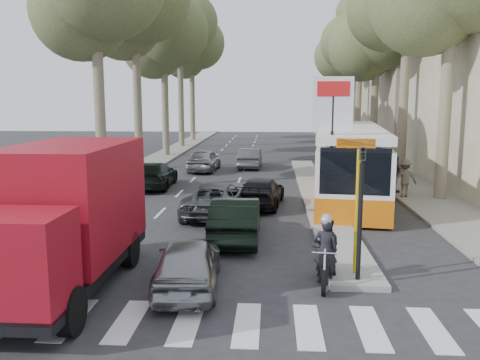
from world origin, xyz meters
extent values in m
plane|color=#28282B|center=(0.00, 0.00, 0.00)|extent=(120.00, 120.00, 0.00)
cube|color=gray|center=(8.60, 25.00, 0.06)|extent=(3.20, 70.00, 0.12)
cube|color=gray|center=(-8.00, 28.00, 0.06)|extent=(2.40, 64.00, 0.12)
cube|color=gray|center=(3.25, 11.00, 0.08)|extent=(1.50, 26.00, 0.16)
cube|color=#B7A88E|center=(15.50, 34.00, 8.00)|extent=(11.00, 20.00, 16.00)
cylinder|color=yellow|center=(3.25, -1.00, 1.75)|extent=(0.10, 0.10, 3.50)
cylinder|color=yellow|center=(3.25, 5.00, 1.75)|extent=(0.10, 0.10, 3.50)
cylinder|color=yellow|center=(3.25, 11.00, 1.75)|extent=(0.10, 0.10, 3.50)
cylinder|color=black|center=(3.25, 5.00, 2.60)|extent=(0.12, 0.12, 5.20)
cube|color=white|center=(3.25, 5.00, 4.60)|extent=(1.50, 0.10, 2.00)
cube|color=red|center=(3.25, 4.94, 5.15)|extent=(1.20, 0.02, 0.55)
cylinder|color=black|center=(3.25, -1.50, 1.60)|extent=(0.12, 0.12, 3.20)
imported|color=black|center=(3.25, -1.50, 3.10)|extent=(0.16, 0.41, 1.00)
cylinder|color=#6B604C|center=(-8.00, 12.00, 4.20)|extent=(0.56, 0.56, 8.40)
sphere|color=#41502D|center=(-9.00, 12.60, 9.30)|extent=(5.20, 5.20, 5.20)
cylinder|color=#6B604C|center=(-8.10, 20.00, 4.48)|extent=(0.56, 0.56, 8.96)
sphere|color=#41502D|center=(-9.10, 20.60, 9.92)|extent=(5.20, 5.20, 5.20)
cylinder|color=#6B604C|center=(-7.90, 28.00, 4.06)|extent=(0.56, 0.56, 8.12)
sphere|color=#41502D|center=(-8.90, 28.60, 8.99)|extent=(5.20, 5.20, 5.20)
sphere|color=#41502D|center=(-7.00, 27.20, 10.15)|extent=(5.80, 5.80, 5.80)
sphere|color=#41502D|center=(-7.70, 29.10, 11.31)|extent=(4.80, 4.80, 4.80)
cylinder|color=#6B604C|center=(-8.00, 36.00, 4.76)|extent=(0.56, 0.56, 9.52)
sphere|color=#41502D|center=(-9.00, 36.60, 10.54)|extent=(5.20, 5.20, 5.20)
sphere|color=#41502D|center=(-7.10, 35.20, 11.90)|extent=(5.80, 5.80, 5.80)
sphere|color=#41502D|center=(-7.80, 37.10, 13.26)|extent=(4.80, 4.80, 4.80)
cylinder|color=#6B604C|center=(-8.10, 44.00, 4.34)|extent=(0.56, 0.56, 8.68)
sphere|color=#41502D|center=(-9.10, 44.60, 9.61)|extent=(5.20, 5.20, 5.20)
sphere|color=#41502D|center=(-7.20, 43.20, 10.85)|extent=(5.80, 5.80, 5.80)
sphere|color=#41502D|center=(-7.90, 45.10, 12.09)|extent=(4.80, 4.80, 4.80)
cylinder|color=#6B604C|center=(9.00, 10.00, 4.20)|extent=(0.56, 0.56, 8.40)
cylinder|color=#6B604C|center=(9.10, 18.00, 4.62)|extent=(0.56, 0.56, 9.24)
sphere|color=#41502D|center=(8.10, 18.60, 10.23)|extent=(5.20, 5.20, 5.20)
cylinder|color=#6B604C|center=(8.90, 26.00, 3.92)|extent=(0.56, 0.56, 7.84)
sphere|color=#41502D|center=(7.90, 26.60, 8.68)|extent=(5.20, 5.20, 5.20)
sphere|color=#41502D|center=(9.80, 25.20, 9.80)|extent=(5.80, 5.80, 5.80)
sphere|color=#41502D|center=(9.10, 27.10, 10.92)|extent=(4.80, 4.80, 4.80)
cylinder|color=#6B604C|center=(9.00, 34.00, 4.48)|extent=(0.56, 0.56, 8.96)
sphere|color=#41502D|center=(8.00, 34.60, 9.92)|extent=(5.20, 5.20, 5.20)
sphere|color=#41502D|center=(9.90, 33.20, 11.20)|extent=(5.80, 5.80, 5.80)
sphere|color=#41502D|center=(9.20, 35.10, 12.48)|extent=(4.80, 4.80, 4.80)
cylinder|color=#6B604C|center=(9.10, 42.00, 4.20)|extent=(0.56, 0.56, 8.40)
sphere|color=#41502D|center=(8.10, 42.60, 9.30)|extent=(5.20, 5.20, 5.20)
sphere|color=#41502D|center=(10.00, 41.20, 10.50)|extent=(5.80, 5.80, 5.80)
sphere|color=#41502D|center=(9.30, 43.10, 11.70)|extent=(4.80, 4.80, 4.80)
imported|color=gray|center=(-1.10, -2.00, 0.67)|extent=(1.83, 4.01, 1.33)
imported|color=black|center=(-0.20, 2.57, 0.74)|extent=(1.62, 4.51, 1.48)
imported|color=#46494D|center=(-1.25, 6.29, 0.69)|extent=(2.66, 5.11, 1.37)
imported|color=black|center=(0.53, 8.13, 0.64)|extent=(2.32, 4.62, 1.29)
imported|color=gray|center=(-3.50, 19.12, 0.75)|extent=(2.04, 4.50, 1.50)
imported|color=#52545B|center=(-0.50, 20.93, 0.69)|extent=(1.60, 4.23, 1.38)
imported|color=black|center=(-5.35, 12.61, 0.70)|extent=(2.06, 4.85, 1.39)
cube|color=black|center=(-4.20, -2.44, 0.63)|extent=(2.51, 6.82, 0.28)
cylinder|color=black|center=(-3.07, -4.71, 0.51)|extent=(0.34, 1.02, 1.02)
cylinder|color=black|center=(-5.33, -0.39, 0.51)|extent=(0.34, 1.02, 1.02)
cylinder|color=black|center=(-3.06, -0.39, 0.51)|extent=(0.34, 1.02, 1.02)
cube|color=maroon|center=(-4.20, -5.05, 1.65)|extent=(2.50, 1.60, 1.93)
cube|color=maroon|center=(-4.20, -1.53, 2.22)|extent=(2.62, 4.78, 2.84)
cube|color=orange|center=(4.80, 10.66, 0.63)|extent=(4.44, 13.45, 1.03)
cube|color=white|center=(4.80, 10.66, 2.01)|extent=(4.44, 13.45, 1.72)
cube|color=black|center=(4.80, 10.66, 2.35)|extent=(4.40, 12.93, 0.98)
cube|color=white|center=(4.80, 10.66, 3.27)|extent=(4.44, 13.45, 0.34)
cube|color=black|center=(4.01, 4.14, 2.18)|extent=(2.51, 0.36, 1.72)
cube|color=orange|center=(4.01, 4.14, 3.19)|extent=(1.37, 0.23, 0.37)
cylinder|color=black|center=(2.99, 6.63, 0.52)|extent=(0.45, 1.13, 1.10)
cylinder|color=black|center=(5.60, 6.31, 0.52)|extent=(0.45, 1.13, 1.10)
cylinder|color=black|center=(3.97, 14.75, 0.52)|extent=(0.45, 1.13, 1.10)
cylinder|color=black|center=(6.58, 14.43, 0.52)|extent=(0.45, 1.13, 1.10)
cylinder|color=black|center=(2.30, -2.26, 0.33)|extent=(0.19, 0.66, 0.65)
cylinder|color=black|center=(2.50, -0.74, 0.33)|extent=(0.19, 0.66, 0.65)
cylinder|color=silver|center=(2.31, -2.19, 0.71)|extent=(0.11, 0.41, 0.82)
cube|color=black|center=(2.41, -1.45, 0.46)|extent=(0.32, 0.79, 0.31)
cube|color=black|center=(2.38, -1.65, 0.73)|extent=(0.36, 0.49, 0.22)
cube|color=black|center=(2.45, -1.15, 0.67)|extent=(0.37, 0.69, 0.12)
cylinder|color=silver|center=(2.32, -2.13, 1.04)|extent=(0.63, 0.12, 0.04)
imported|color=black|center=(2.41, -1.45, 0.91)|extent=(0.67, 0.49, 1.71)
imported|color=black|center=(2.46, -1.05, 0.85)|extent=(0.83, 0.53, 1.60)
sphere|color=#B2B2B7|center=(2.40, -1.50, 1.71)|extent=(0.29, 0.29, 0.29)
sphere|color=#B2B2B7|center=(2.46, -1.08, 1.65)|extent=(0.29, 0.29, 0.29)
imported|color=#3E3149|center=(7.20, 11.35, 1.05)|extent=(0.84, 1.21, 1.87)
imported|color=brown|center=(7.36, 10.16, 1.04)|extent=(1.23, 0.62, 1.84)
camera|label=1|loc=(0.99, -14.25, 4.79)|focal=38.00mm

